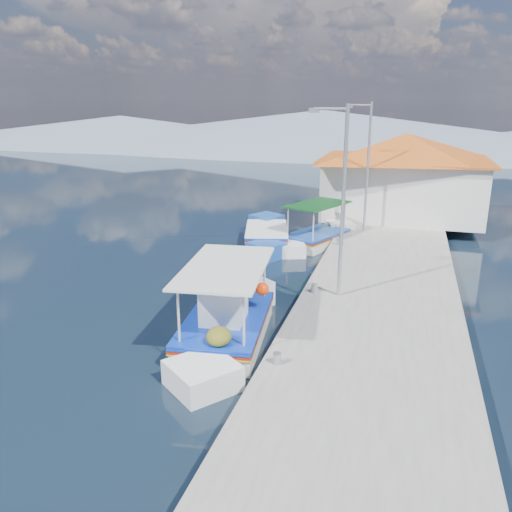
# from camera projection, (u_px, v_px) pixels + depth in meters

# --- Properties ---
(ground) EXTENTS (160.00, 160.00, 0.00)m
(ground) POSITION_uv_depth(u_px,v_px,m) (184.00, 317.00, 16.38)
(ground) COLOR black
(ground) RESTS_ON ground
(quay) EXTENTS (5.00, 44.00, 0.50)m
(quay) POSITION_uv_depth(u_px,v_px,m) (385.00, 269.00, 20.21)
(quay) COLOR #9A9690
(quay) RESTS_ON ground
(bollards) EXTENTS (0.20, 17.20, 0.30)m
(bollards) POSITION_uv_depth(u_px,v_px,m) (329.00, 260.00, 19.98)
(bollards) COLOR #A5A8AD
(bollards) RESTS_ON quay
(main_caique) EXTENTS (2.75, 7.42, 2.46)m
(main_caique) POSITION_uv_depth(u_px,v_px,m) (228.00, 323.00, 14.81)
(main_caique) COLOR white
(main_caique) RESTS_ON ground
(caique_green_canopy) EXTENTS (3.24, 5.46, 2.22)m
(caique_green_canopy) POSITION_uv_depth(u_px,v_px,m) (316.00, 238.00, 24.29)
(caique_green_canopy) COLOR white
(caique_green_canopy) RESTS_ON ground
(caique_blue_hull) EXTENTS (3.01, 6.27, 1.16)m
(caique_blue_hull) POSITION_uv_depth(u_px,v_px,m) (267.00, 237.00, 24.58)
(caique_blue_hull) COLOR #1B4BA5
(caique_blue_hull) RESTS_ON ground
(harbor_building) EXTENTS (10.49, 10.49, 4.40)m
(harbor_building) POSITION_uv_depth(u_px,v_px,m) (403.00, 174.00, 27.65)
(harbor_building) COLOR silver
(harbor_building) RESTS_ON quay
(lamp_post_near) EXTENTS (1.21, 0.14, 6.00)m
(lamp_post_near) POSITION_uv_depth(u_px,v_px,m) (341.00, 193.00, 15.87)
(lamp_post_near) COLOR #A5A8AD
(lamp_post_near) RESTS_ON quay
(lamp_post_far) EXTENTS (1.21, 0.14, 6.00)m
(lamp_post_far) POSITION_uv_depth(u_px,v_px,m) (366.00, 161.00, 24.12)
(lamp_post_far) COLOR #A5A8AD
(lamp_post_far) RESTS_ON quay
(mountain_ridge) EXTENTS (171.40, 96.00, 5.50)m
(mountain_ridge) POSITION_uv_depth(u_px,v_px,m) (412.00, 136.00, 65.36)
(mountain_ridge) COLOR slate
(mountain_ridge) RESTS_ON ground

